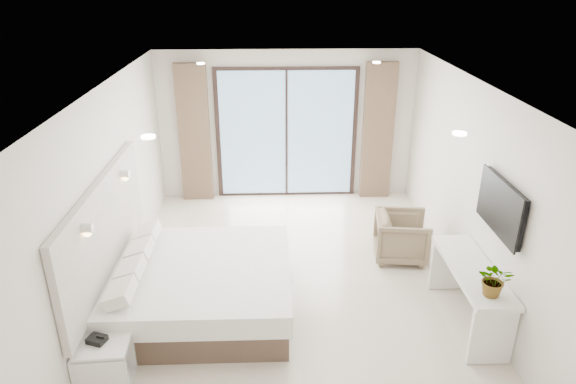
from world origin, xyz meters
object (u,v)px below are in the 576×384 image
(console_desk, at_px, (471,283))
(armchair, at_px, (402,235))
(bed, at_px, (199,287))
(nightstand, at_px, (105,363))

(console_desk, distance_m, armchair, 1.61)
(bed, xyz_separation_m, nightstand, (-0.82, -1.23, -0.08))
(bed, bearing_deg, console_desk, -6.83)
(nightstand, distance_m, console_desk, 4.16)
(nightstand, bearing_deg, console_desk, 8.41)
(console_desk, xyz_separation_m, armchair, (-0.43, 1.54, -0.18))
(bed, height_order, nightstand, bed)
(bed, distance_m, console_desk, 3.27)
(nightstand, bearing_deg, bed, 53.09)
(armchair, bearing_deg, bed, 119.50)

